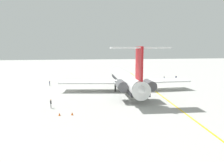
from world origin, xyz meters
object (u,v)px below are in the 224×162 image
object	(u,v)px
main_jetliner	(127,80)
safety_cone_wingtip	(66,80)
ground_crew_starboard	(51,102)
safety_cone_tail	(72,114)
ground_crew_near_nose	(176,77)
ground_crew_portside	(164,78)
safety_cone_nose	(59,114)
ground_crew_near_tail	(50,83)

from	to	relation	value
main_jetliner	safety_cone_wingtip	bearing A→B (deg)	37.99
ground_crew_starboard	safety_cone_tail	size ratio (longest dim) A/B	3.27
safety_cone_tail	ground_crew_near_nose	bearing A→B (deg)	-45.89
main_jetliner	ground_crew_portside	distance (m)	26.51
ground_crew_near_nose	ground_crew_portside	world-z (taller)	ground_crew_near_nose
ground_crew_near_nose	safety_cone_nose	xyz separation A→B (m)	(-38.37, 41.85, -0.88)
main_jetliner	ground_crew_portside	world-z (taller)	main_jetliner
ground_crew_starboard	safety_cone_wingtip	size ratio (longest dim) A/B	3.27
main_jetliner	safety_cone_tail	world-z (taller)	main_jetliner
ground_crew_near_nose	ground_crew_starboard	world-z (taller)	ground_crew_near_nose
main_jetliner	safety_cone_wingtip	size ratio (longest dim) A/B	76.28
ground_crew_near_tail	safety_cone_wingtip	distance (m)	13.09
ground_crew_starboard	safety_cone_nose	distance (m)	5.96
safety_cone_nose	safety_cone_wingtip	xyz separation A→B (m)	(45.78, -0.58, 0.00)
safety_cone_wingtip	ground_crew_starboard	bearing A→B (deg)	176.51
ground_crew_portside	safety_cone_tail	world-z (taller)	ground_crew_portside
safety_cone_nose	ground_crew_near_nose	bearing A→B (deg)	-47.48
main_jetliner	safety_cone_nose	world-z (taller)	main_jetliner
ground_crew_near_nose	safety_cone_tail	distance (m)	55.20
safety_cone_tail	ground_crew_near_tail	bearing A→B (deg)	11.04
safety_cone_nose	safety_cone_tail	world-z (taller)	same
main_jetliner	ground_crew_near_tail	size ratio (longest dim) A/B	24.26
main_jetliner	safety_cone_tail	xyz separation A→B (m)	(-19.98, 15.26, -3.06)
ground_crew_near_tail	safety_cone_tail	size ratio (longest dim) A/B	3.14
main_jetliner	safety_cone_wingtip	world-z (taller)	main_jetliner
ground_crew_near_nose	safety_cone_tail	bearing A→B (deg)	137.33
safety_cone_nose	safety_cone_wingtip	size ratio (longest dim) A/B	1.00
ground_crew_near_nose	safety_cone_nose	world-z (taller)	ground_crew_near_nose
ground_crew_starboard	safety_cone_wingtip	distance (m)	40.27
safety_cone_nose	safety_cone_tail	bearing A→B (deg)	-91.30
ground_crew_portside	safety_cone_nose	size ratio (longest dim) A/B	3.05
ground_crew_portside	safety_cone_tail	distance (m)	51.37
ground_crew_near_tail	safety_cone_tail	bearing A→B (deg)	-56.54
ground_crew_near_tail	main_jetliner	bearing A→B (deg)	-9.77
main_jetliner	ground_crew_portside	xyz separation A→B (m)	(18.00, -19.33, -2.27)
ground_crew_near_tail	ground_crew_starboard	bearing A→B (deg)	-62.50
safety_cone_nose	ground_crew_near_tail	bearing A→B (deg)	7.38
ground_crew_near_nose	ground_crew_starboard	bearing A→B (deg)	130.08
main_jetliner	safety_cone_wingtip	xyz separation A→B (m)	(25.85, 16.89, -3.06)
main_jetliner	ground_crew_near_nose	distance (m)	30.63
ground_crew_starboard	safety_cone_tail	world-z (taller)	ground_crew_starboard
safety_cone_nose	ground_crew_starboard	bearing A→B (deg)	18.49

